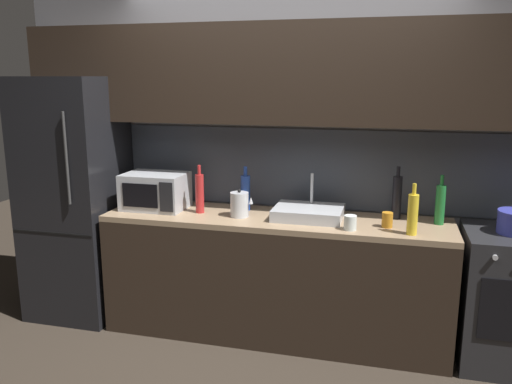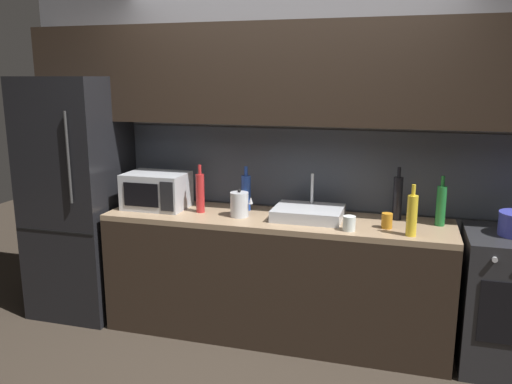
% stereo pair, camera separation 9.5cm
% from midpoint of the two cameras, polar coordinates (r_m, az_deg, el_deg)
% --- Properties ---
extents(back_wall, '(4.21, 0.44, 2.50)m').
position_cam_midpoint_polar(back_wall, '(3.90, 3.96, 7.59)').
color(back_wall, slate).
rests_on(back_wall, ground).
extents(counter_run, '(2.47, 0.60, 0.90)m').
position_cam_midpoint_polar(counter_run, '(3.87, 2.76, -9.21)').
color(counter_run, black).
rests_on(counter_run, ground).
extents(refrigerator, '(0.68, 0.69, 1.88)m').
position_cam_midpoint_polar(refrigerator, '(4.37, -18.23, -0.55)').
color(refrigerator, black).
rests_on(refrigerator, ground).
extents(oven_range, '(0.60, 0.62, 0.90)m').
position_cam_midpoint_polar(oven_range, '(3.86, 26.61, -10.68)').
color(oven_range, '#232326').
rests_on(oven_range, ground).
extents(microwave, '(0.46, 0.35, 0.27)m').
position_cam_midpoint_polar(microwave, '(4.03, -10.14, 0.17)').
color(microwave, '#A8AAAF').
rests_on(microwave, counter_run).
extents(sink_basin, '(0.48, 0.38, 0.30)m').
position_cam_midpoint_polar(sink_basin, '(3.70, 6.48, -2.29)').
color(sink_basin, '#ADAFB5').
rests_on(sink_basin, counter_run).
extents(kettle, '(0.17, 0.13, 0.20)m').
position_cam_midpoint_polar(kettle, '(3.72, -1.08, -1.36)').
color(kettle, '#B7BABF').
rests_on(kettle, counter_run).
extents(wine_bottle_blue, '(0.07, 0.07, 0.33)m').
position_cam_midpoint_polar(wine_bottle_blue, '(3.89, -0.40, -0.02)').
color(wine_bottle_blue, '#234299').
rests_on(wine_bottle_blue, counter_run).
extents(wine_bottle_yellow, '(0.07, 0.07, 0.33)m').
position_cam_midpoint_polar(wine_bottle_yellow, '(3.42, 17.46, -2.40)').
color(wine_bottle_yellow, gold).
rests_on(wine_bottle_yellow, counter_run).
extents(wine_bottle_dark, '(0.06, 0.06, 0.37)m').
position_cam_midpoint_polar(wine_bottle_dark, '(3.77, 15.92, -0.60)').
color(wine_bottle_dark, black).
rests_on(wine_bottle_dark, counter_run).
extents(wine_bottle_green, '(0.06, 0.06, 0.34)m').
position_cam_midpoint_polar(wine_bottle_green, '(3.72, 20.27, -1.36)').
color(wine_bottle_green, '#1E6B2D').
rests_on(wine_bottle_green, counter_run).
extents(wine_bottle_red, '(0.06, 0.06, 0.36)m').
position_cam_midpoint_polar(wine_bottle_red, '(3.84, -5.42, -0.07)').
color(wine_bottle_red, '#A82323').
rests_on(wine_bottle_red, counter_run).
extents(mug_amber, '(0.07, 0.07, 0.10)m').
position_cam_midpoint_polar(mug_amber, '(3.56, 14.87, -3.06)').
color(mug_amber, '#B27019').
rests_on(mug_amber, counter_run).
extents(mug_clear, '(0.08, 0.08, 0.10)m').
position_cam_midpoint_polar(mug_clear, '(3.45, 10.94, -3.39)').
color(mug_clear, silver).
rests_on(mug_clear, counter_run).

